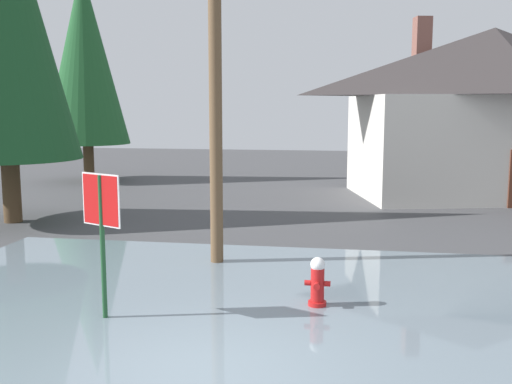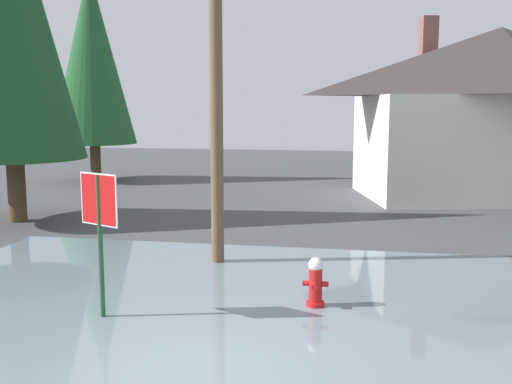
{
  "view_description": "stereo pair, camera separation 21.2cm",
  "coord_description": "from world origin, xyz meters",
  "px_view_note": "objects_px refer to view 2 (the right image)",
  "views": [
    {
      "loc": [
        1.87,
        -7.01,
        3.44
      ],
      "look_at": [
        -0.07,
        4.73,
        1.73
      ],
      "focal_mm": 41.69,
      "sensor_mm": 36.0,
      "label": 1
    },
    {
      "loc": [
        2.08,
        -6.98,
        3.44
      ],
      "look_at": [
        -0.07,
        4.73,
        1.73
      ],
      "focal_mm": 41.69,
      "sensor_mm": 36.0,
      "label": 2
    }
  ],
  "objects_px": {
    "stop_sign_near": "(99,215)",
    "fire_hydrant": "(315,283)",
    "utility_pole": "(216,49)",
    "house": "(497,110)",
    "pine_tree_tall_left": "(92,57)",
    "pine_tree_mid_left": "(6,9)"
  },
  "relations": [
    {
      "from": "fire_hydrant",
      "to": "utility_pole",
      "type": "xyz_separation_m",
      "value": [
        -2.38,
        2.59,
        4.21
      ]
    },
    {
      "from": "fire_hydrant",
      "to": "pine_tree_mid_left",
      "type": "xyz_separation_m",
      "value": [
        -9.51,
        6.2,
        5.78
      ]
    },
    {
      "from": "pine_tree_tall_left",
      "to": "pine_tree_mid_left",
      "type": "distance_m",
      "value": 9.98
    },
    {
      "from": "house",
      "to": "pine_tree_tall_left",
      "type": "xyz_separation_m",
      "value": [
        -17.25,
        1.97,
        2.38
      ]
    },
    {
      "from": "fire_hydrant",
      "to": "pine_tree_tall_left",
      "type": "height_order",
      "value": "pine_tree_tall_left"
    },
    {
      "from": "stop_sign_near",
      "to": "utility_pole",
      "type": "distance_m",
      "value": 4.85
    },
    {
      "from": "utility_pole",
      "to": "pine_tree_tall_left",
      "type": "relative_size",
      "value": 0.93
    },
    {
      "from": "utility_pole",
      "to": "house",
      "type": "distance_m",
      "value": 14.0
    },
    {
      "from": "utility_pole",
      "to": "house",
      "type": "height_order",
      "value": "utility_pole"
    },
    {
      "from": "pine_tree_tall_left",
      "to": "pine_tree_mid_left",
      "type": "bearing_deg",
      "value": -77.89
    },
    {
      "from": "pine_tree_tall_left",
      "to": "stop_sign_near",
      "type": "bearing_deg",
      "value": -64.32
    },
    {
      "from": "utility_pole",
      "to": "pine_tree_mid_left",
      "type": "height_order",
      "value": "pine_tree_mid_left"
    },
    {
      "from": "stop_sign_near",
      "to": "fire_hydrant",
      "type": "relative_size",
      "value": 2.7
    },
    {
      "from": "house",
      "to": "pine_tree_tall_left",
      "type": "height_order",
      "value": "pine_tree_tall_left"
    },
    {
      "from": "fire_hydrant",
      "to": "house",
      "type": "xyz_separation_m",
      "value": [
        5.65,
        13.97,
        2.87
      ]
    },
    {
      "from": "utility_pole",
      "to": "house",
      "type": "relative_size",
      "value": 0.77
    },
    {
      "from": "fire_hydrant",
      "to": "pine_tree_mid_left",
      "type": "bearing_deg",
      "value": 146.88
    },
    {
      "from": "stop_sign_near",
      "to": "house",
      "type": "distance_m",
      "value": 17.69
    },
    {
      "from": "stop_sign_near",
      "to": "pine_tree_mid_left",
      "type": "distance_m",
      "value": 10.58
    },
    {
      "from": "stop_sign_near",
      "to": "fire_hydrant",
      "type": "distance_m",
      "value": 3.8
    },
    {
      "from": "utility_pole",
      "to": "house",
      "type": "bearing_deg",
      "value": 54.82
    },
    {
      "from": "stop_sign_near",
      "to": "pine_tree_mid_left",
      "type": "height_order",
      "value": "pine_tree_mid_left"
    }
  ]
}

